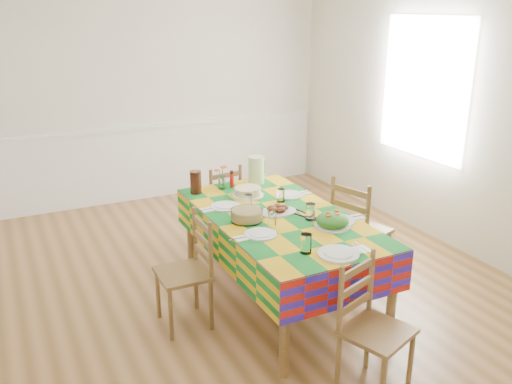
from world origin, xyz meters
TOP-DOWN VIEW (x-y plane):
  - room at (0.00, 0.00)m, footprint 4.58×5.08m
  - wainscot at (0.00, 2.48)m, footprint 4.41×0.06m
  - window_right at (2.23, 0.30)m, footprint 0.00×1.40m
  - dining_table at (0.18, -0.43)m, footprint 1.03×1.91m
  - setting_near_head at (0.14, -1.18)m, footprint 0.45×0.30m
  - setting_left_near at (-0.07, -0.67)m, footprint 0.43×0.25m
  - setting_left_far at (-0.07, -0.12)m, footprint 0.44×0.26m
  - setting_right_near at (0.47, -0.69)m, footprint 0.51×0.29m
  - setting_right_far at (0.44, -0.10)m, footprint 0.44×0.25m
  - meat_platter at (0.20, -0.38)m, footprint 0.31×0.22m
  - salad_platter at (0.43, -0.80)m, footprint 0.27×0.27m
  - pasta_bowl at (-0.09, -0.42)m, footprint 0.25×0.25m
  - cake at (0.16, 0.09)m, footprint 0.27×0.27m
  - serving_utensils at (0.37, -0.54)m, footprint 0.14×0.32m
  - flower_vase at (0.04, 0.37)m, footprint 0.13×0.11m
  - hot_sauce at (0.14, 0.37)m, footprint 0.04×0.04m
  - green_pitcher at (0.39, 0.38)m, footprint 0.15×0.15m
  - tea_pitcher at (-0.21, 0.35)m, footprint 0.10×0.10m
  - name_card at (0.17, -1.31)m, footprint 0.07×0.02m
  - chair_near at (0.17, -1.64)m, footprint 0.49×0.48m
  - chair_far at (0.19, 0.77)m, footprint 0.41×0.39m
  - chair_left at (-0.58, -0.43)m, footprint 0.37×0.38m
  - chair_right at (0.94, -0.44)m, footprint 0.51×0.52m

SIDE VIEW (x-z plane):
  - chair_far at x=0.19m, z-range -0.01..0.84m
  - chair_left at x=-0.58m, z-range -0.01..0.85m
  - chair_near at x=0.17m, z-range -0.01..0.86m
  - chair_right at x=0.94m, z-range -0.01..0.94m
  - wainscot at x=0.00m, z-range 0.03..0.95m
  - dining_table at x=0.18m, z-range 0.29..1.03m
  - serving_utensils at x=0.37m, z-range 0.74..0.75m
  - name_card at x=0.17m, z-range 0.74..0.76m
  - meat_platter at x=0.20m, z-range 0.74..0.80m
  - setting_right_far at x=0.44m, z-range 0.71..0.82m
  - setting_left_near at x=-0.07m, z-range 0.71..0.82m
  - setting_left_far at x=-0.07m, z-range 0.71..0.83m
  - setting_right_near at x=0.47m, z-range 0.71..0.84m
  - setting_near_head at x=0.14m, z-range 0.70..0.84m
  - cake at x=0.16m, z-range 0.74..0.82m
  - salad_platter at x=0.43m, z-range 0.73..0.84m
  - pasta_bowl at x=-0.09m, z-range 0.74..0.83m
  - hot_sauce at x=0.14m, z-range 0.74..0.89m
  - flower_vase at x=0.04m, z-range 0.72..0.94m
  - tea_pitcher at x=-0.21m, z-range 0.74..0.94m
  - green_pitcher at x=0.39m, z-range 0.74..0.99m
  - room at x=0.00m, z-range -0.04..2.74m
  - window_right at x=2.23m, z-range 0.80..2.20m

